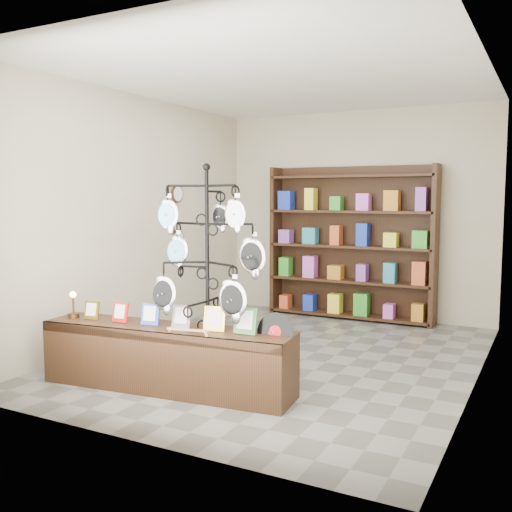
% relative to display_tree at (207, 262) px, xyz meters
% --- Properties ---
extents(ground, '(5.00, 5.00, 0.00)m').
position_rel_display_tree_xyz_m(ground, '(0.09, 1.39, -1.18)').
color(ground, slate).
rests_on(ground, ground).
extents(room_envelope, '(5.00, 5.00, 5.00)m').
position_rel_display_tree_xyz_m(room_envelope, '(0.09, 1.39, 0.67)').
color(room_envelope, '#C2B69C').
rests_on(room_envelope, ground).
extents(display_tree, '(1.05, 0.94, 2.05)m').
position_rel_display_tree_xyz_m(display_tree, '(0.00, 0.00, 0.00)').
color(display_tree, black).
rests_on(display_tree, ground).
extents(front_shelf, '(2.43, 0.74, 0.84)m').
position_rel_display_tree_xyz_m(front_shelf, '(-0.39, -0.09, -0.89)').
color(front_shelf, black).
rests_on(front_shelf, ground).
extents(back_shelving, '(2.42, 0.36, 2.20)m').
position_rel_display_tree_xyz_m(back_shelving, '(0.09, 3.69, -0.15)').
color(back_shelving, black).
rests_on(back_shelving, ground).
extents(wall_clocks, '(0.03, 0.24, 0.84)m').
position_rel_display_tree_xyz_m(wall_clocks, '(-1.88, 2.19, 0.32)').
color(wall_clocks, black).
rests_on(wall_clocks, ground).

